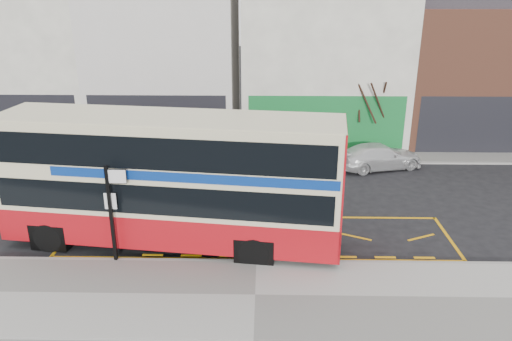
{
  "coord_description": "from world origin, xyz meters",
  "views": [
    {
      "loc": [
        0.27,
        -14.71,
        8.76
      ],
      "look_at": [
        -0.06,
        2.0,
        2.43
      ],
      "focal_mm": 35.0,
      "sensor_mm": 36.0,
      "label": 1
    }
  ],
  "objects_px": {
    "double_decker_bus": "(172,179)",
    "car_silver": "(82,156)",
    "car_white": "(379,156)",
    "street_tree_right": "(371,90)",
    "bus_stop_post": "(112,206)",
    "car_grey": "(191,155)"
  },
  "relations": [
    {
      "from": "double_decker_bus",
      "to": "car_silver",
      "type": "bearing_deg",
      "value": 135.52
    },
    {
      "from": "car_silver",
      "to": "car_white",
      "type": "bearing_deg",
      "value": -76.11
    },
    {
      "from": "double_decker_bus",
      "to": "car_white",
      "type": "height_order",
      "value": "double_decker_bus"
    },
    {
      "from": "car_white",
      "to": "street_tree_right",
      "type": "height_order",
      "value": "street_tree_right"
    },
    {
      "from": "car_silver",
      "to": "double_decker_bus",
      "type": "bearing_deg",
      "value": -128.86
    },
    {
      "from": "car_white",
      "to": "street_tree_right",
      "type": "distance_m",
      "value": 3.74
    },
    {
      "from": "double_decker_bus",
      "to": "bus_stop_post",
      "type": "distance_m",
      "value": 2.25
    },
    {
      "from": "bus_stop_post",
      "to": "car_white",
      "type": "bearing_deg",
      "value": 41.98
    },
    {
      "from": "double_decker_bus",
      "to": "car_silver",
      "type": "distance_m",
      "value": 9.77
    },
    {
      "from": "car_grey",
      "to": "street_tree_right",
      "type": "bearing_deg",
      "value": -76.65
    },
    {
      "from": "car_grey",
      "to": "street_tree_right",
      "type": "distance_m",
      "value": 9.99
    },
    {
      "from": "bus_stop_post",
      "to": "car_grey",
      "type": "distance_m",
      "value": 9.14
    },
    {
      "from": "bus_stop_post",
      "to": "car_silver",
      "type": "distance_m",
      "value": 10.07
    },
    {
      "from": "bus_stop_post",
      "to": "car_silver",
      "type": "height_order",
      "value": "bus_stop_post"
    },
    {
      "from": "double_decker_bus",
      "to": "bus_stop_post",
      "type": "bearing_deg",
      "value": -131.66
    },
    {
      "from": "car_silver",
      "to": "car_white",
      "type": "distance_m",
      "value": 14.84
    },
    {
      "from": "double_decker_bus",
      "to": "car_grey",
      "type": "bearing_deg",
      "value": 100.87
    },
    {
      "from": "car_grey",
      "to": "double_decker_bus",
      "type": "bearing_deg",
      "value": -179.51
    },
    {
      "from": "car_grey",
      "to": "bus_stop_post",
      "type": "bearing_deg",
      "value": 169.23
    },
    {
      "from": "car_white",
      "to": "car_silver",
      "type": "bearing_deg",
      "value": 75.03
    },
    {
      "from": "car_grey",
      "to": "street_tree_right",
      "type": "xyz_separation_m",
      "value": [
        9.2,
        2.74,
        2.77
      ]
    },
    {
      "from": "double_decker_bus",
      "to": "bus_stop_post",
      "type": "height_order",
      "value": "double_decker_bus"
    }
  ]
}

